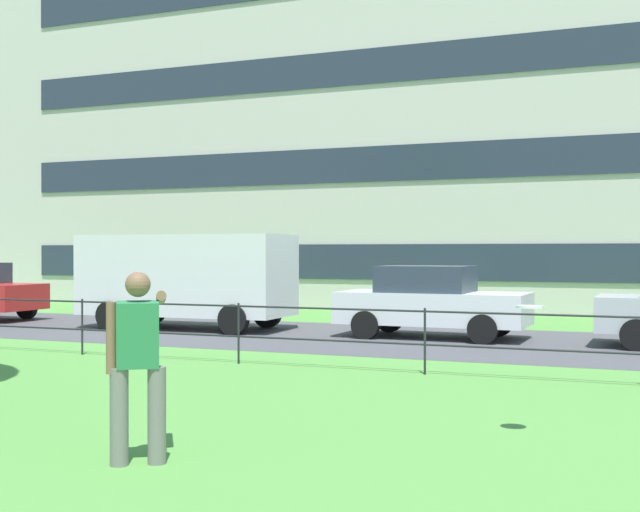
{
  "coord_description": "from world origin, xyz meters",
  "views": [
    {
      "loc": [
        6.43,
        -0.28,
        1.86
      ],
      "look_at": [
        2.69,
        8.82,
        1.8
      ],
      "focal_mm": 46.66,
      "sensor_mm": 36.0,
      "label": 1
    }
  ],
  "objects_px": {
    "person_thrower": "(138,360)",
    "panel_van_left": "(187,276)",
    "apartment_building_background": "(492,98)",
    "frisbee": "(530,307)",
    "car_white_far_left": "(431,301)"
  },
  "relations": [
    {
      "from": "apartment_building_background",
      "to": "frisbee",
      "type": "bearing_deg",
      "value": -78.53
    },
    {
      "from": "panel_van_left",
      "to": "frisbee",
      "type": "bearing_deg",
      "value": -43.26
    },
    {
      "from": "person_thrower",
      "to": "panel_van_left",
      "type": "height_order",
      "value": "panel_van_left"
    },
    {
      "from": "panel_van_left",
      "to": "apartment_building_background",
      "type": "distance_m",
      "value": 17.15
    },
    {
      "from": "person_thrower",
      "to": "apartment_building_background",
      "type": "bearing_deg",
      "value": 94.02
    },
    {
      "from": "person_thrower",
      "to": "apartment_building_background",
      "type": "xyz_separation_m",
      "value": [
        -1.85,
        26.29,
        6.89
      ]
    },
    {
      "from": "frisbee",
      "to": "panel_van_left",
      "type": "bearing_deg",
      "value": 136.74
    },
    {
      "from": "person_thrower",
      "to": "panel_van_left",
      "type": "xyz_separation_m",
      "value": [
        -6.25,
        11.06,
        0.36
      ]
    },
    {
      "from": "car_white_far_left",
      "to": "panel_van_left",
      "type": "bearing_deg",
      "value": -178.11
    },
    {
      "from": "person_thrower",
      "to": "apartment_building_background",
      "type": "distance_m",
      "value": 27.24
    },
    {
      "from": "apartment_building_background",
      "to": "person_thrower",
      "type": "bearing_deg",
      "value": -85.98
    },
    {
      "from": "frisbee",
      "to": "car_white_far_left",
      "type": "bearing_deg",
      "value": 110.52
    },
    {
      "from": "car_white_far_left",
      "to": "frisbee",
      "type": "bearing_deg",
      "value": -69.48
    },
    {
      "from": "panel_van_left",
      "to": "apartment_building_background",
      "type": "height_order",
      "value": "apartment_building_background"
    },
    {
      "from": "frisbee",
      "to": "apartment_building_background",
      "type": "distance_m",
      "value": 25.29
    }
  ]
}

